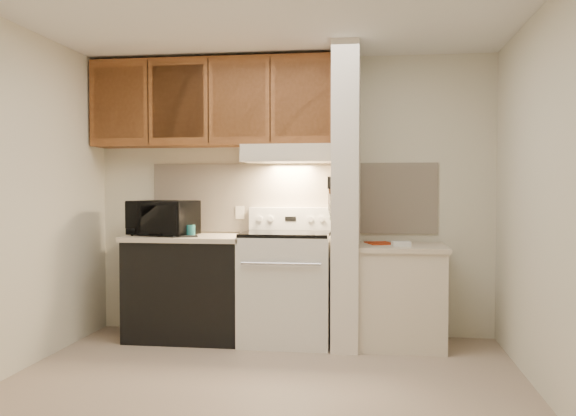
# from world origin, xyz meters

# --- Properties ---
(floor) EXTENTS (3.60, 3.60, 0.00)m
(floor) POSITION_xyz_m (0.00, 0.00, 0.00)
(floor) COLOR tan
(floor) RESTS_ON ground
(ceiling) EXTENTS (3.60, 3.60, 0.00)m
(ceiling) POSITION_xyz_m (0.00, 0.00, 2.50)
(ceiling) COLOR white
(ceiling) RESTS_ON wall_back
(wall_back) EXTENTS (3.60, 2.50, 0.02)m
(wall_back) POSITION_xyz_m (0.00, 1.50, 1.25)
(wall_back) COLOR beige
(wall_back) RESTS_ON floor
(wall_left) EXTENTS (0.02, 3.00, 2.50)m
(wall_left) POSITION_xyz_m (-1.80, 0.00, 1.25)
(wall_left) COLOR beige
(wall_left) RESTS_ON floor
(wall_right) EXTENTS (0.02, 3.00, 2.50)m
(wall_right) POSITION_xyz_m (1.80, 0.00, 1.25)
(wall_right) COLOR beige
(wall_right) RESTS_ON floor
(backsplash) EXTENTS (2.60, 0.02, 0.63)m
(backsplash) POSITION_xyz_m (0.00, 1.49, 1.24)
(backsplash) COLOR #FBE6CB
(backsplash) RESTS_ON wall_back
(range_body) EXTENTS (0.76, 0.65, 0.92)m
(range_body) POSITION_xyz_m (0.00, 1.16, 0.46)
(range_body) COLOR silver
(range_body) RESTS_ON floor
(oven_window) EXTENTS (0.50, 0.01, 0.30)m
(oven_window) POSITION_xyz_m (0.00, 0.84, 0.50)
(oven_window) COLOR black
(oven_window) RESTS_ON range_body
(oven_handle) EXTENTS (0.65, 0.02, 0.02)m
(oven_handle) POSITION_xyz_m (0.00, 0.80, 0.72)
(oven_handle) COLOR silver
(oven_handle) RESTS_ON range_body
(cooktop) EXTENTS (0.74, 0.64, 0.03)m
(cooktop) POSITION_xyz_m (0.00, 1.16, 0.94)
(cooktop) COLOR black
(cooktop) RESTS_ON range_body
(range_backguard) EXTENTS (0.76, 0.08, 0.20)m
(range_backguard) POSITION_xyz_m (0.00, 1.44, 1.05)
(range_backguard) COLOR silver
(range_backguard) RESTS_ON range_body
(range_display) EXTENTS (0.10, 0.01, 0.04)m
(range_display) POSITION_xyz_m (0.00, 1.40, 1.05)
(range_display) COLOR black
(range_display) RESTS_ON range_backguard
(range_knob_left_outer) EXTENTS (0.05, 0.02, 0.05)m
(range_knob_left_outer) POSITION_xyz_m (-0.28, 1.40, 1.05)
(range_knob_left_outer) COLOR silver
(range_knob_left_outer) RESTS_ON range_backguard
(range_knob_left_inner) EXTENTS (0.05, 0.02, 0.05)m
(range_knob_left_inner) POSITION_xyz_m (-0.18, 1.40, 1.05)
(range_knob_left_inner) COLOR silver
(range_knob_left_inner) RESTS_ON range_backguard
(range_knob_right_inner) EXTENTS (0.05, 0.02, 0.05)m
(range_knob_right_inner) POSITION_xyz_m (0.18, 1.40, 1.05)
(range_knob_right_inner) COLOR silver
(range_knob_right_inner) RESTS_ON range_backguard
(range_knob_right_outer) EXTENTS (0.05, 0.02, 0.05)m
(range_knob_right_outer) POSITION_xyz_m (0.28, 1.40, 1.05)
(range_knob_right_outer) COLOR silver
(range_knob_right_outer) RESTS_ON range_backguard
(dishwasher_front) EXTENTS (1.00, 0.63, 0.87)m
(dishwasher_front) POSITION_xyz_m (-0.88, 1.17, 0.43)
(dishwasher_front) COLOR black
(dishwasher_front) RESTS_ON floor
(left_countertop) EXTENTS (1.04, 0.67, 0.04)m
(left_countertop) POSITION_xyz_m (-0.88, 1.17, 0.89)
(left_countertop) COLOR beige
(left_countertop) RESTS_ON dishwasher_front
(spoon_rest) EXTENTS (0.21, 0.14, 0.01)m
(spoon_rest) POSITION_xyz_m (-0.84, 0.97, 0.92)
(spoon_rest) COLOR black
(spoon_rest) RESTS_ON left_countertop
(teal_jar) EXTENTS (0.12, 0.12, 0.10)m
(teal_jar) POSITION_xyz_m (-0.83, 1.06, 0.96)
(teal_jar) COLOR #1C5E61
(teal_jar) RESTS_ON left_countertop
(outlet) EXTENTS (0.08, 0.01, 0.12)m
(outlet) POSITION_xyz_m (-0.48, 1.48, 1.10)
(outlet) COLOR beige
(outlet) RESTS_ON backsplash
(microwave) EXTENTS (0.62, 0.49, 0.30)m
(microwave) POSITION_xyz_m (-1.10, 1.15, 1.06)
(microwave) COLOR black
(microwave) RESTS_ON left_countertop
(partition_pillar) EXTENTS (0.22, 0.70, 2.50)m
(partition_pillar) POSITION_xyz_m (0.51, 1.15, 1.25)
(partition_pillar) COLOR silver
(partition_pillar) RESTS_ON floor
(pillar_trim) EXTENTS (0.01, 0.70, 0.04)m
(pillar_trim) POSITION_xyz_m (0.39, 1.15, 1.30)
(pillar_trim) COLOR brown
(pillar_trim) RESTS_ON partition_pillar
(knife_strip) EXTENTS (0.02, 0.42, 0.04)m
(knife_strip) POSITION_xyz_m (0.39, 1.10, 1.32)
(knife_strip) COLOR black
(knife_strip) RESTS_ON partition_pillar
(knife_blade_a) EXTENTS (0.01, 0.03, 0.16)m
(knife_blade_a) POSITION_xyz_m (0.38, 0.94, 1.22)
(knife_blade_a) COLOR silver
(knife_blade_a) RESTS_ON knife_strip
(knife_handle_a) EXTENTS (0.02, 0.02, 0.10)m
(knife_handle_a) POSITION_xyz_m (0.38, 0.93, 1.37)
(knife_handle_a) COLOR black
(knife_handle_a) RESTS_ON knife_strip
(knife_blade_b) EXTENTS (0.01, 0.04, 0.18)m
(knife_blade_b) POSITION_xyz_m (0.38, 1.02, 1.21)
(knife_blade_b) COLOR silver
(knife_blade_b) RESTS_ON knife_strip
(knife_handle_b) EXTENTS (0.02, 0.02, 0.10)m
(knife_handle_b) POSITION_xyz_m (0.38, 1.03, 1.37)
(knife_handle_b) COLOR black
(knife_handle_b) RESTS_ON knife_strip
(knife_blade_c) EXTENTS (0.01, 0.04, 0.20)m
(knife_blade_c) POSITION_xyz_m (0.38, 1.09, 1.20)
(knife_blade_c) COLOR silver
(knife_blade_c) RESTS_ON knife_strip
(knife_handle_c) EXTENTS (0.02, 0.02, 0.10)m
(knife_handle_c) POSITION_xyz_m (0.38, 1.10, 1.37)
(knife_handle_c) COLOR black
(knife_handle_c) RESTS_ON knife_strip
(knife_blade_d) EXTENTS (0.01, 0.04, 0.16)m
(knife_blade_d) POSITION_xyz_m (0.38, 1.18, 1.22)
(knife_blade_d) COLOR silver
(knife_blade_d) RESTS_ON knife_strip
(knife_handle_d) EXTENTS (0.02, 0.02, 0.10)m
(knife_handle_d) POSITION_xyz_m (0.38, 1.17, 1.37)
(knife_handle_d) COLOR black
(knife_handle_d) RESTS_ON knife_strip
(knife_blade_e) EXTENTS (0.01, 0.04, 0.18)m
(knife_blade_e) POSITION_xyz_m (0.38, 1.25, 1.21)
(knife_blade_e) COLOR silver
(knife_blade_e) RESTS_ON knife_strip
(knife_handle_e) EXTENTS (0.02, 0.02, 0.10)m
(knife_handle_e) POSITION_xyz_m (0.38, 1.25, 1.37)
(knife_handle_e) COLOR black
(knife_handle_e) RESTS_ON knife_strip
(oven_mitt) EXTENTS (0.03, 0.11, 0.27)m
(oven_mitt) POSITION_xyz_m (0.38, 1.32, 1.18)
(oven_mitt) COLOR slate
(oven_mitt) RESTS_ON partition_pillar
(right_cab_base) EXTENTS (0.70, 0.60, 0.81)m
(right_cab_base) POSITION_xyz_m (0.97, 1.15, 0.40)
(right_cab_base) COLOR beige
(right_cab_base) RESTS_ON floor
(right_countertop) EXTENTS (0.74, 0.64, 0.04)m
(right_countertop) POSITION_xyz_m (0.97, 1.15, 0.83)
(right_countertop) COLOR beige
(right_countertop) RESTS_ON right_cab_base
(red_folder) EXTENTS (0.27, 0.32, 0.01)m
(red_folder) POSITION_xyz_m (0.79, 1.25, 0.85)
(red_folder) COLOR #AA2E0E
(red_folder) RESTS_ON right_countertop
(white_box) EXTENTS (0.16, 0.12, 0.04)m
(white_box) POSITION_xyz_m (0.96, 1.05, 0.87)
(white_box) COLOR white
(white_box) RESTS_ON right_countertop
(range_hood) EXTENTS (0.78, 0.44, 0.15)m
(range_hood) POSITION_xyz_m (0.00, 1.28, 1.62)
(range_hood) COLOR beige
(range_hood) RESTS_ON upper_cabinets
(hood_lip) EXTENTS (0.78, 0.04, 0.06)m
(hood_lip) POSITION_xyz_m (0.00, 1.07, 1.58)
(hood_lip) COLOR beige
(hood_lip) RESTS_ON range_hood
(upper_cabinets) EXTENTS (2.18, 0.33, 0.77)m
(upper_cabinets) POSITION_xyz_m (-0.69, 1.32, 2.08)
(upper_cabinets) COLOR brown
(upper_cabinets) RESTS_ON wall_back
(cab_door_a) EXTENTS (0.46, 0.01, 0.63)m
(cab_door_a) POSITION_xyz_m (-1.51, 1.17, 2.08)
(cab_door_a) COLOR brown
(cab_door_a) RESTS_ON upper_cabinets
(cab_gap_a) EXTENTS (0.01, 0.01, 0.73)m
(cab_gap_a) POSITION_xyz_m (-1.23, 1.16, 2.08)
(cab_gap_a) COLOR black
(cab_gap_a) RESTS_ON upper_cabinets
(cab_door_b) EXTENTS (0.46, 0.01, 0.63)m
(cab_door_b) POSITION_xyz_m (-0.96, 1.17, 2.08)
(cab_door_b) COLOR brown
(cab_door_b) RESTS_ON upper_cabinets
(cab_gap_b) EXTENTS (0.01, 0.01, 0.73)m
(cab_gap_b) POSITION_xyz_m (-0.69, 1.16, 2.08)
(cab_gap_b) COLOR black
(cab_gap_b) RESTS_ON upper_cabinets
(cab_door_c) EXTENTS (0.46, 0.01, 0.63)m
(cab_door_c) POSITION_xyz_m (-0.42, 1.17, 2.08)
(cab_door_c) COLOR brown
(cab_door_c) RESTS_ON upper_cabinets
(cab_gap_c) EXTENTS (0.01, 0.01, 0.73)m
(cab_gap_c) POSITION_xyz_m (-0.14, 1.16, 2.08)
(cab_gap_c) COLOR black
(cab_gap_c) RESTS_ON upper_cabinets
(cab_door_d) EXTENTS (0.46, 0.01, 0.63)m
(cab_door_d) POSITION_xyz_m (0.13, 1.17, 2.08)
(cab_door_d) COLOR brown
(cab_door_d) RESTS_ON upper_cabinets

